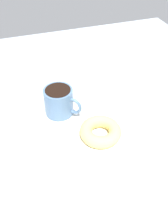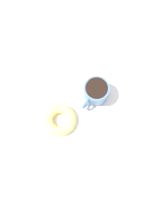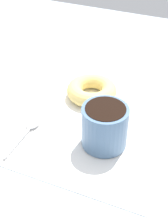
% 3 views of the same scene
% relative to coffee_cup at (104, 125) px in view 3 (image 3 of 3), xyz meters
% --- Properties ---
extents(ground_plane, '(1.20, 1.20, 0.02)m').
position_rel_coffee_cup_xyz_m(ground_plane, '(-0.05, -0.05, -0.05)').
color(ground_plane, '#99A8B7').
extents(napkin, '(0.35, 0.35, 0.00)m').
position_rel_coffee_cup_xyz_m(napkin, '(-0.04, -0.06, -0.04)').
color(napkin, white).
rests_on(napkin, ground_plane).
extents(coffee_cup, '(0.09, 0.10, 0.08)m').
position_rel_coffee_cup_xyz_m(coffee_cup, '(0.00, 0.00, 0.00)').
color(coffee_cup, slate).
rests_on(coffee_cup, napkin).
extents(donut, '(0.11, 0.11, 0.03)m').
position_rel_coffee_cup_xyz_m(donut, '(-0.12, -0.08, -0.02)').
color(donut, '#E5C66B').
rests_on(donut, napkin).
extents(spoon, '(0.12, 0.02, 0.01)m').
position_rel_coffee_cup_xyz_m(spoon, '(0.03, -0.14, -0.04)').
color(spoon, silver).
rests_on(spoon, napkin).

